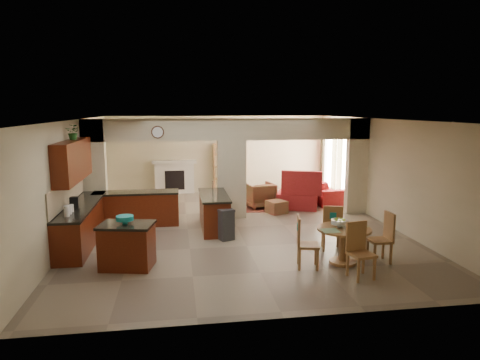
{
  "coord_description": "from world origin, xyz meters",
  "views": [
    {
      "loc": [
        -1.53,
        -10.75,
        3.08
      ],
      "look_at": [
        0.13,
        0.3,
        1.2
      ],
      "focal_mm": 32.0,
      "sensor_mm": 36.0,
      "label": 1
    }
  ],
  "objects": [
    {
      "name": "floor",
      "position": [
        0.0,
        0.0,
        0.0
      ],
      "size": [
        10.0,
        10.0,
        0.0
      ],
      "primitive_type": "plane",
      "color": "#7C6C56",
      "rests_on": "ground"
    },
    {
      "name": "ceiling",
      "position": [
        0.0,
        0.0,
        2.8
      ],
      "size": [
        10.0,
        10.0,
        0.0
      ],
      "primitive_type": "plane",
      "rotation": [
        3.14,
        0.0,
        0.0
      ],
      "color": "white",
      "rests_on": "wall_back"
    },
    {
      "name": "wall_back",
      "position": [
        0.0,
        5.0,
        1.4
      ],
      "size": [
        8.0,
        0.0,
        8.0
      ],
      "primitive_type": "plane",
      "rotation": [
        1.57,
        0.0,
        0.0
      ],
      "color": "beige",
      "rests_on": "floor"
    },
    {
      "name": "wall_front",
      "position": [
        0.0,
        -5.0,
        1.4
      ],
      "size": [
        8.0,
        0.0,
        8.0
      ],
      "primitive_type": "plane",
      "rotation": [
        -1.57,
        0.0,
        0.0
      ],
      "color": "beige",
      "rests_on": "floor"
    },
    {
      "name": "wall_left",
      "position": [
        -4.0,
        0.0,
        1.4
      ],
      "size": [
        0.0,
        10.0,
        10.0
      ],
      "primitive_type": "plane",
      "rotation": [
        1.57,
        0.0,
        1.57
      ],
      "color": "beige",
      "rests_on": "floor"
    },
    {
      "name": "wall_right",
      "position": [
        4.0,
        0.0,
        1.4
      ],
      "size": [
        0.0,
        10.0,
        10.0
      ],
      "primitive_type": "plane",
      "rotation": [
        1.57,
        0.0,
        -1.57
      ],
      "color": "beige",
      "rests_on": "floor"
    },
    {
      "name": "partition_left_pier",
      "position": [
        -3.7,
        1.0,
        1.4
      ],
      "size": [
        0.6,
        0.25,
        2.8
      ],
      "primitive_type": "cube",
      "color": "beige",
      "rests_on": "floor"
    },
    {
      "name": "partition_center_pier",
      "position": [
        0.0,
        1.0,
        1.1
      ],
      "size": [
        0.8,
        0.25,
        2.2
      ],
      "primitive_type": "cube",
      "color": "beige",
      "rests_on": "floor"
    },
    {
      "name": "partition_right_pier",
      "position": [
        3.7,
        1.0,
        1.4
      ],
      "size": [
        0.6,
        0.25,
        2.8
      ],
      "primitive_type": "cube",
      "color": "beige",
      "rests_on": "floor"
    },
    {
      "name": "partition_header",
      "position": [
        0.0,
        1.0,
        2.5
      ],
      "size": [
        8.0,
        0.25,
        0.6
      ],
      "primitive_type": "cube",
      "color": "beige",
      "rests_on": "partition_center_pier"
    },
    {
      "name": "kitchen_counter",
      "position": [
        -3.26,
        -0.25,
        0.46
      ],
      "size": [
        2.52,
        3.29,
        1.48
      ],
      "color": "#441107",
      "rests_on": "floor"
    },
    {
      "name": "upper_cabinets",
      "position": [
        -3.82,
        -0.8,
        1.92
      ],
      "size": [
        0.35,
        2.4,
        0.9
      ],
      "primitive_type": "cube",
      "color": "#441107",
      "rests_on": "wall_left"
    },
    {
      "name": "peninsula",
      "position": [
        -0.6,
        -0.11,
        0.46
      ],
      "size": [
        0.7,
        1.85,
        0.91
      ],
      "color": "#441107",
      "rests_on": "floor"
    },
    {
      "name": "wall_clock",
      "position": [
        -2.0,
        0.85,
        2.45
      ],
      "size": [
        0.34,
        0.03,
        0.34
      ],
      "primitive_type": "cylinder",
      "rotation": [
        1.57,
        0.0,
        0.0
      ],
      "color": "#482918",
      "rests_on": "partition_header"
    },
    {
      "name": "rug",
      "position": [
        1.2,
        2.1,
        0.01
      ],
      "size": [
        1.6,
        1.3,
        0.01
      ],
      "primitive_type": "cube",
      "color": "brown",
      "rests_on": "floor"
    },
    {
      "name": "fireplace",
      "position": [
        -1.6,
        4.83,
        0.61
      ],
      "size": [
        1.6,
        0.35,
        1.2
      ],
      "color": "beige",
      "rests_on": "floor"
    },
    {
      "name": "shelving_unit",
      "position": [
        0.35,
        4.82,
        0.9
      ],
      "size": [
        1.0,
        0.32,
        1.8
      ],
      "primitive_type": "cube",
      "color": "brown",
      "rests_on": "floor"
    },
    {
      "name": "window_a",
      "position": [
        3.97,
        2.3,
        1.2
      ],
      "size": [
        0.02,
        0.9,
        1.9
      ],
      "primitive_type": "cube",
      "color": "white",
      "rests_on": "wall_right"
    },
    {
      "name": "window_b",
      "position": [
        3.97,
        4.0,
        1.2
      ],
      "size": [
        0.02,
        0.9,
        1.9
      ],
      "primitive_type": "cube",
      "color": "white",
      "rests_on": "wall_right"
    },
    {
      "name": "glazed_door",
      "position": [
        3.97,
        3.15,
        1.05
      ],
      "size": [
        0.02,
        0.7,
        2.1
      ],
      "primitive_type": "cube",
      "color": "white",
      "rests_on": "wall_right"
    },
    {
      "name": "drape_a_left",
      "position": [
        3.93,
        1.7,
        1.2
      ],
      "size": [
        0.1,
        0.28,
        2.3
      ],
      "primitive_type": "cube",
      "color": "#43231A",
      "rests_on": "wall_right"
    },
    {
      "name": "drape_a_right",
      "position": [
        3.93,
        2.9,
        1.2
      ],
      "size": [
        0.1,
        0.28,
        2.3
      ],
      "primitive_type": "cube",
      "color": "#43231A",
      "rests_on": "wall_right"
    },
    {
      "name": "drape_b_left",
      "position": [
        3.93,
        3.4,
        1.2
      ],
      "size": [
        0.1,
        0.28,
        2.3
      ],
      "primitive_type": "cube",
      "color": "#43231A",
      "rests_on": "wall_right"
    },
    {
      "name": "drape_b_right",
      "position": [
        3.93,
        4.6,
        1.2
      ],
      "size": [
        0.1,
        0.28,
        2.3
      ],
      "primitive_type": "cube",
      "color": "#43231A",
      "rests_on": "wall_right"
    },
    {
      "name": "ceiling_fan",
      "position": [
        1.5,
        3.0,
        2.56
      ],
      "size": [
        1.0,
        1.0,
        0.1
      ],
      "primitive_type": "cylinder",
      "color": "white",
      "rests_on": "ceiling"
    },
    {
      "name": "kitchen_island",
      "position": [
        -2.51,
        -2.53,
        0.44
      ],
      "size": [
        1.14,
        0.91,
        0.88
      ],
      "rotation": [
        0.0,
        0.0,
        -0.2
      ],
      "color": "#441107",
      "rests_on": "floor"
    },
    {
      "name": "teal_bowl",
      "position": [
        -2.54,
        -2.53,
        0.96
      ],
      "size": [
        0.33,
        0.33,
        0.16
      ],
      "primitive_type": "cylinder",
      "color": "teal",
      "rests_on": "kitchen_island"
    },
    {
      "name": "trash_can",
      "position": [
        -0.4,
        -1.05,
        0.34
      ],
      "size": [
        0.4,
        0.37,
        0.68
      ],
      "primitive_type": "cube",
      "rotation": [
        0.0,
        0.0,
        0.37
      ],
      "color": "#2D2D30",
      "rests_on": "floor"
    },
    {
      "name": "dining_table",
      "position": [
        1.74,
        -2.95,
        0.49
      ],
      "size": [
        1.07,
        1.07,
        0.73
      ],
      "color": "brown",
      "rests_on": "floor"
    },
    {
      "name": "fruit_bowl",
      "position": [
        1.67,
        -2.87,
        0.82
      ],
      "size": [
        0.33,
        0.33,
        0.18
      ],
      "primitive_type": "cylinder",
      "color": "#90BD28",
      "rests_on": "dining_table"
    },
    {
      "name": "sofa",
      "position": [
        3.3,
        2.99,
        0.38
      ],
      "size": [
        2.68,
        1.28,
        0.76
      ],
      "primitive_type": "imported",
      "rotation": [
        0.0,
        0.0,
        1.68
      ],
      "color": "maroon",
      "rests_on": "floor"
    },
    {
      "name": "chaise",
      "position": [
        2.19,
        1.91,
        0.24
      ],
      "size": [
        1.48,
        1.35,
        0.49
      ],
      "primitive_type": "cube",
      "rotation": [
        0.0,
        0.0,
        -0.35
      ],
      "color": "maroon",
      "rests_on": "floor"
    },
    {
      "name": "armchair",
      "position": [
        1.04,
        2.15,
        0.39
      ],
      "size": [
        0.99,
        1.01,
        0.78
      ],
      "primitive_type": "imported",
      "rotation": [
        0.0,
        0.0,
        3.35
      ],
      "color": "maroon",
      "rests_on": "floor"
    },
    {
      "name": "ottoman",
      "position": [
        1.38,
        1.32,
        0.19
      ],
      "size": [
        0.67,
        0.67,
        0.37
      ],
      "primitive_type": "cube",
      "rotation": [
        0.0,
        0.0,
        0.37
      ],
      "color": "maroon",
      "rests_on": "floor"
    },
    {
      "name": "plant",
      "position": [
        -3.82,
        -0.58,
        2.54
      ],
      "size": [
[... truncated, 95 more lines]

